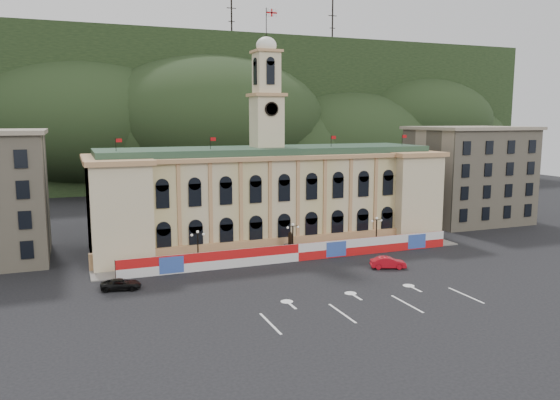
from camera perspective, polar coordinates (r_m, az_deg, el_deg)
name	(u,v)px	position (r m, az deg, el deg)	size (l,w,h in m)	color
ground	(348,292)	(65.32, 7.16, -9.51)	(260.00, 260.00, 0.00)	black
lane_markings	(370,305)	(61.21, 9.43, -10.81)	(26.00, 10.00, 0.02)	white
hill_ridge	(166,120)	(179.00, -11.80, 8.14)	(230.00, 80.00, 64.00)	black
city_hall	(268,195)	(88.24, -1.30, 0.51)	(56.20, 17.60, 37.10)	beige
side_building_right	(469,174)	(112.79, 19.10, 2.55)	(21.00, 17.00, 18.60)	tan
hoarding_fence	(298,252)	(78.04, 1.93, -5.50)	(50.00, 0.44, 2.50)	red
pavement	(291,256)	(80.70, 1.14, -5.88)	(56.00, 5.50, 0.16)	slate
statue	(290,248)	(80.66, 1.07, -5.07)	(1.40, 1.40, 3.72)	#595651
lamp_left	(198,245)	(75.19, -8.58, -4.70)	(1.96, 0.44, 5.15)	black
lamp_center	(293,237)	(79.34, 1.35, -3.91)	(1.96, 0.44, 5.15)	black
lamp_right	(376,230)	(85.59, 10.05, -3.12)	(1.96, 0.44, 5.15)	black
red_sedan	(388,263)	(75.84, 11.23, -6.44)	(5.06, 3.22, 1.57)	red
black_suv	(121,284)	(68.14, -16.26, -8.46)	(5.03, 3.07, 1.30)	black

